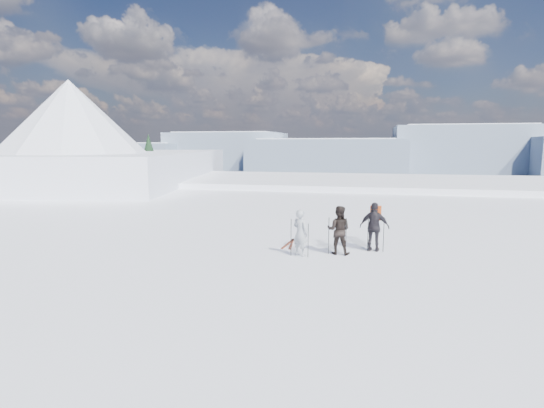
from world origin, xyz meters
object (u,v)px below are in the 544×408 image
at_px(skier_dark, 339,230).
at_px(skier_pack, 374,227).
at_px(skis_loose, 290,244).
at_px(skier_grey, 300,233).

xyz_separation_m(skier_dark, skier_pack, (1.24, 0.68, 0.03)).
height_order(skier_pack, skis_loose, skier_pack).
relative_size(skier_pack, skis_loose, 1.05).
bearing_deg(skier_dark, skier_grey, 27.69).
xyz_separation_m(skier_pack, skis_loose, (-3.18, 0.40, -0.88)).
distance_m(skier_dark, skis_loose, 2.37).
bearing_deg(skier_pack, skis_loose, 0.52).
relative_size(skier_grey, skis_loose, 0.96).
bearing_deg(skis_loose, skier_grey, -68.02).
bearing_deg(skier_dark, skier_pack, -146.34).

